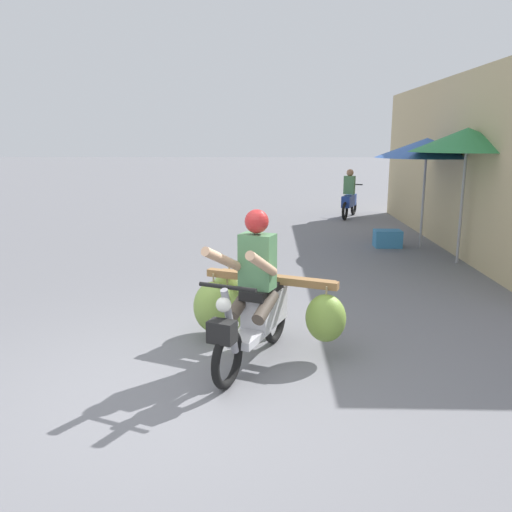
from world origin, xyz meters
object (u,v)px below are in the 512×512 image
object	(u,v)px
market_umbrella_further_along	(467,140)
motorbike_main_loaded	(249,303)
motorbike_distant_ahead_left	(349,198)
market_umbrella_near_shop	(427,148)
produce_crate	(388,239)

from	to	relation	value
market_umbrella_further_along	motorbike_main_loaded	bearing A→B (deg)	-131.85
motorbike_distant_ahead_left	market_umbrella_near_shop	size ratio (longest dim) A/B	0.68
motorbike_main_loaded	market_umbrella_further_along	size ratio (longest dim) A/B	0.82
motorbike_main_loaded	market_umbrella_near_shop	bearing A→B (deg)	58.29
market_umbrella_near_shop	motorbike_distant_ahead_left	bearing A→B (deg)	101.94
motorbike_distant_ahead_left	market_umbrella_further_along	distance (m)	5.94
motorbike_distant_ahead_left	market_umbrella_near_shop	bearing A→B (deg)	-78.06
market_umbrella_further_along	produce_crate	distance (m)	2.68
motorbike_main_loaded	market_umbrella_near_shop	distance (m)	6.66
motorbike_distant_ahead_left	market_umbrella_near_shop	distance (m)	4.54
motorbike_main_loaded	motorbike_distant_ahead_left	bearing A→B (deg)	75.46
motorbike_distant_ahead_left	market_umbrella_further_along	bearing A→B (deg)	-78.02
motorbike_distant_ahead_left	produce_crate	distance (m)	4.16
motorbike_main_loaded	market_umbrella_near_shop	xyz separation A→B (m)	(3.41, 5.51, 1.54)
market_umbrella_near_shop	produce_crate	xyz separation A→B (m)	(-0.68, 0.06, -1.89)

